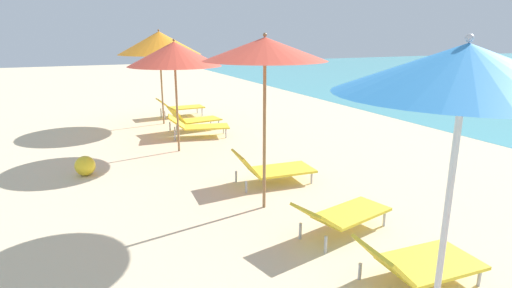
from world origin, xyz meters
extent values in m
cylinder|color=silver|center=(0.26, 3.34, 1.14)|extent=(0.05, 0.05, 2.28)
cone|color=#338CD8|center=(0.26, 3.34, 2.45)|extent=(1.81, 1.81, 0.34)
sphere|color=silver|center=(0.26, 3.34, 2.65)|extent=(0.06, 0.06, 0.06)
cube|color=yellow|center=(1.24, 4.27, 0.22)|extent=(1.06, 0.73, 0.04)
cube|color=yellow|center=(0.57, 4.30, 0.39)|extent=(0.37, 0.70, 0.34)
cylinder|color=#B2B2B7|center=(1.67, 4.54, 0.10)|extent=(0.04, 0.04, 0.20)
cylinder|color=#B2B2B7|center=(1.65, 3.96, 0.10)|extent=(0.04, 0.04, 0.20)
cylinder|color=#B2B2B7|center=(0.53, 4.60, 0.10)|extent=(0.04, 0.04, 0.20)
cylinder|color=olive|center=(0.41, 6.85, 1.15)|extent=(0.05, 0.05, 2.29)
cone|color=#E54C38|center=(0.41, 6.85, 2.46)|extent=(1.83, 1.83, 0.34)
sphere|color=olive|center=(0.41, 6.85, 2.66)|extent=(0.06, 0.06, 0.06)
cube|color=yellow|center=(1.22, 7.78, 0.23)|extent=(1.17, 0.75, 0.04)
cube|color=yellow|center=(0.50, 7.82, 0.44)|extent=(0.38, 0.70, 0.40)
cylinder|color=#B2B2B7|center=(1.70, 8.04, 0.11)|extent=(0.04, 0.04, 0.21)
cylinder|color=#B2B2B7|center=(1.67, 7.46, 0.11)|extent=(0.04, 0.04, 0.21)
cylinder|color=#B2B2B7|center=(0.43, 8.12, 0.11)|extent=(0.04, 0.04, 0.21)
cylinder|color=#B2B2B7|center=(0.39, 7.54, 0.11)|extent=(0.04, 0.04, 0.21)
cube|color=yellow|center=(1.21, 5.65, 0.25)|extent=(1.19, 0.80, 0.04)
cube|color=yellow|center=(0.49, 5.48, 0.41)|extent=(0.53, 0.64, 0.30)
cylinder|color=#B2B2B7|center=(1.59, 5.98, 0.11)|extent=(0.04, 0.04, 0.23)
cylinder|color=#B2B2B7|center=(1.69, 5.53, 0.11)|extent=(0.04, 0.04, 0.23)
cylinder|color=#B2B2B7|center=(0.40, 5.69, 0.11)|extent=(0.04, 0.04, 0.23)
cylinder|color=#B2B2B7|center=(0.51, 5.25, 0.11)|extent=(0.04, 0.04, 0.23)
cylinder|color=olive|center=(-0.02, 10.62, 0.99)|extent=(0.05, 0.05, 1.97)
cone|color=#E54C38|center=(-0.02, 10.62, 2.24)|extent=(2.09, 2.09, 0.53)
sphere|color=olive|center=(-0.02, 10.62, 2.53)|extent=(0.06, 0.06, 0.06)
cube|color=yellow|center=(1.00, 11.70, 0.27)|extent=(1.28, 0.85, 0.04)
cube|color=yellow|center=(0.24, 11.87, 0.44)|extent=(0.55, 0.69, 0.34)
cylinder|color=#B2B2B7|center=(1.53, 11.84, 0.12)|extent=(0.04, 0.04, 0.25)
cylinder|color=#B2B2B7|center=(1.42, 11.34, 0.12)|extent=(0.04, 0.04, 0.25)
cylinder|color=#B2B2B7|center=(0.25, 12.13, 0.12)|extent=(0.04, 0.04, 0.25)
cylinder|color=#B2B2B7|center=(0.13, 11.64, 0.12)|extent=(0.04, 0.04, 0.25)
cylinder|color=olive|center=(0.31, 13.81, 1.04)|extent=(0.05, 0.05, 2.08)
cone|color=orange|center=(0.31, 13.81, 2.41)|extent=(2.41, 2.41, 0.66)
sphere|color=olive|center=(0.31, 13.81, 2.77)|extent=(0.06, 0.06, 0.06)
cube|color=yellow|center=(1.27, 14.75, 0.29)|extent=(1.14, 0.65, 0.04)
cube|color=yellow|center=(0.53, 14.73, 0.46)|extent=(0.41, 0.63, 0.34)
cylinder|color=#B2B2B7|center=(1.72, 15.02, 0.13)|extent=(0.04, 0.04, 0.27)
cylinder|color=#B2B2B7|center=(1.74, 14.50, 0.13)|extent=(0.04, 0.04, 0.27)
cylinder|color=#B2B2B7|center=(0.47, 14.98, 0.13)|extent=(0.04, 0.04, 0.27)
cylinder|color=#B2B2B7|center=(0.48, 14.47, 0.13)|extent=(0.04, 0.04, 0.27)
cube|color=yellow|center=(1.09, 12.60, 0.28)|extent=(1.21, 0.77, 0.04)
cube|color=yellow|center=(0.39, 12.50, 0.50)|extent=(0.39, 0.66, 0.42)
cylinder|color=#B2B2B7|center=(1.52, 12.92, 0.13)|extent=(0.04, 0.04, 0.26)
cylinder|color=#B2B2B7|center=(1.59, 12.40, 0.13)|extent=(0.04, 0.04, 0.26)
cylinder|color=#B2B2B7|center=(0.25, 12.75, 0.13)|extent=(0.04, 0.04, 0.26)
cylinder|color=#B2B2B7|center=(0.32, 12.23, 0.13)|extent=(0.04, 0.04, 0.26)
sphere|color=yellow|center=(-2.11, 9.66, 0.19)|extent=(0.39, 0.39, 0.39)
camera|label=1|loc=(-2.23, 1.31, 2.69)|focal=29.12mm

